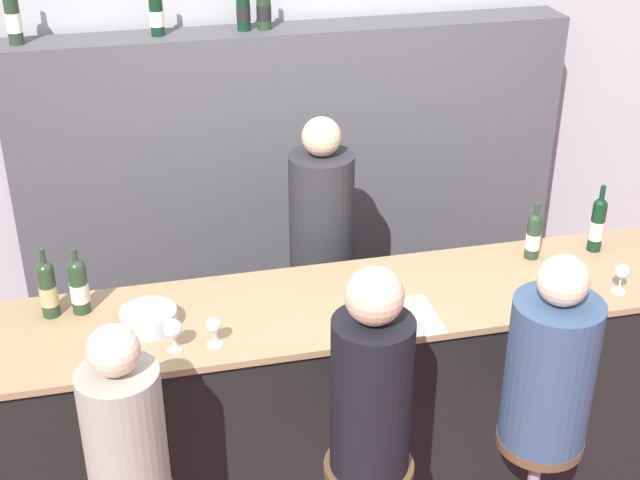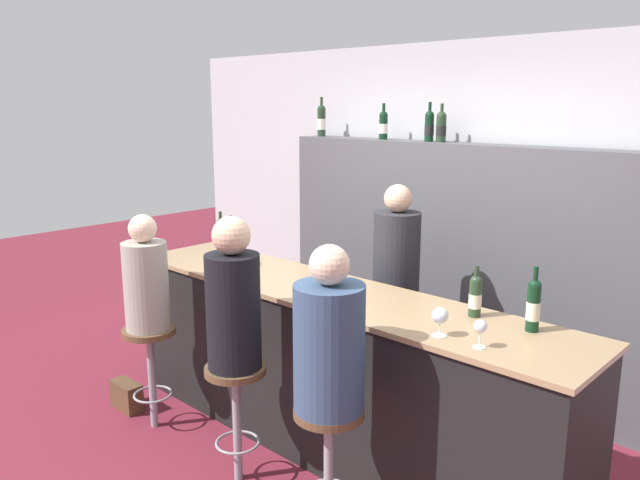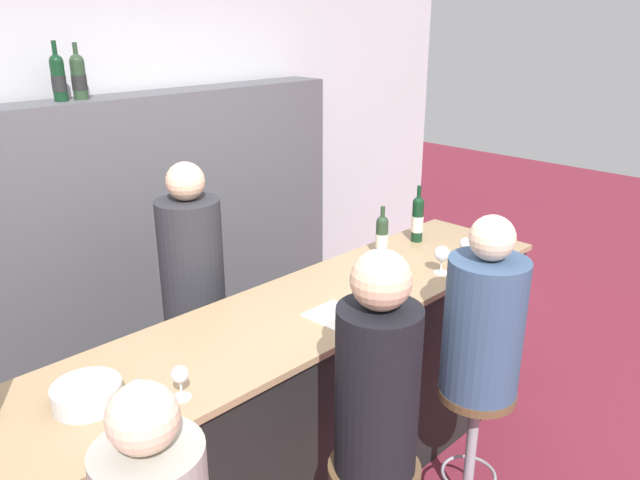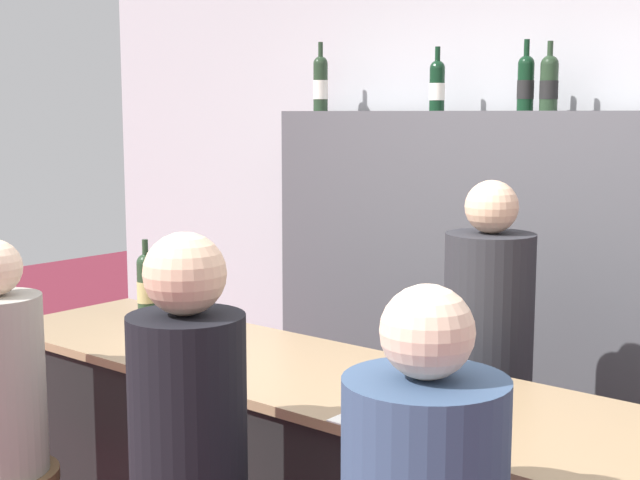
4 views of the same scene
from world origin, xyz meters
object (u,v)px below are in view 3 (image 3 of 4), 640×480
(bartender, at_px, (196,324))
(wine_bottle_counter_2, at_px, (382,235))
(wine_glass_2, at_px, (442,255))
(bar_stool_right, at_px, (474,419))
(guest_seated_right, at_px, (484,319))
(wine_bottle_backbar_3, at_px, (79,76))
(wine_glass_1, at_px, (180,376))
(wine_bottle_counter_3, at_px, (418,218))
(wine_glass_0, at_px, (138,392))
(metal_bowl, at_px, (87,395))
(guest_seated_middle, at_px, (378,377))
(wine_bottle_backbar_2, at_px, (58,77))
(wine_glass_3, at_px, (465,245))

(bartender, bearing_deg, wine_bottle_counter_2, -29.73)
(wine_glass_2, distance_m, bar_stool_right, 0.80)
(guest_seated_right, bearing_deg, wine_bottle_backbar_3, 109.47)
(wine_glass_1, height_order, guest_seated_right, guest_seated_right)
(bartender, bearing_deg, wine_bottle_counter_3, -22.76)
(wine_glass_0, xyz_separation_m, guest_seated_right, (1.38, -0.44, -0.08))
(wine_glass_0, height_order, wine_glass_1, wine_glass_0)
(wine_bottle_counter_2, bearing_deg, wine_glass_0, -167.48)
(wine_glass_1, distance_m, metal_bowl, 0.31)
(wine_glass_0, bearing_deg, guest_seated_middle, -33.34)
(guest_seated_middle, bearing_deg, wine_glass_1, 139.30)
(wine_bottle_counter_3, xyz_separation_m, bar_stool_right, (-0.62, -0.82, -0.63))
(guest_seated_middle, relative_size, bartender, 0.53)
(wine_bottle_counter_2, xyz_separation_m, bartender, (-0.88, 0.50, -0.40))
(guest_seated_right, xyz_separation_m, bartender, (-0.58, 1.32, -0.30))
(wine_bottle_backbar_2, height_order, metal_bowl, wine_bottle_backbar_2)
(wine_glass_0, height_order, guest_seated_right, guest_seated_right)
(wine_glass_0, relative_size, guest_seated_right, 0.17)
(wine_bottle_backbar_3, relative_size, metal_bowl, 1.23)
(wine_glass_3, bearing_deg, wine_glass_0, -180.00)
(wine_glass_2, height_order, bartender, bartender)
(wine_bottle_counter_3, bearing_deg, bar_stool_right, -127.26)
(metal_bowl, bearing_deg, wine_bottle_counter_3, 4.95)
(metal_bowl, bearing_deg, wine_glass_3, -5.49)
(bartender, bearing_deg, wine_bottle_backbar_3, 100.83)
(wine_bottle_backbar_3, xyz_separation_m, bar_stool_right, (0.72, -2.03, -1.43))
(wine_glass_2, relative_size, metal_bowl, 0.63)
(bartender, bearing_deg, wine_glass_1, -126.11)
(wine_bottle_backbar_3, distance_m, wine_glass_0, 1.91)
(wine_bottle_backbar_3, height_order, guest_seated_right, wine_bottle_backbar_3)
(wine_bottle_backbar_3, relative_size, guest_seated_right, 0.35)
(wine_glass_2, bearing_deg, bar_stool_right, -126.13)
(wine_bottle_backbar_2, relative_size, metal_bowl, 1.28)
(wine_glass_2, height_order, metal_bowl, wine_glass_2)
(bar_stool_right, relative_size, bartender, 0.43)
(wine_glass_3, bearing_deg, bartender, 141.92)
(wine_bottle_counter_2, xyz_separation_m, wine_bottle_backbar_2, (-1.12, 1.21, 0.82))
(wine_glass_2, distance_m, bartender, 1.32)
(bar_stool_right, distance_m, bartender, 1.46)
(wine_glass_1, bearing_deg, guest_seated_right, -19.89)
(wine_bottle_backbar_3, bearing_deg, guest_seated_right, -70.53)
(wine_bottle_backbar_2, bearing_deg, wine_glass_3, -49.38)
(wine_glass_3, bearing_deg, guest_seated_right, -140.60)
(wine_bottle_counter_2, xyz_separation_m, bar_stool_right, (-0.30, -0.82, -0.60))
(wine_bottle_backbar_3, distance_m, metal_bowl, 1.82)
(wine_bottle_backbar_2, xyz_separation_m, bartender, (0.24, -0.71, -1.22))
(wine_bottle_backbar_2, relative_size, wine_glass_2, 2.05)
(wine_glass_0, xyz_separation_m, wine_glass_2, (1.70, -0.00, 0.00))
(wine_glass_1, xyz_separation_m, wine_glass_3, (1.76, 0.00, 0.01))
(wine_glass_2, distance_m, metal_bowl, 1.80)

